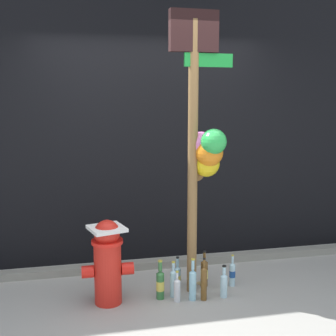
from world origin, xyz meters
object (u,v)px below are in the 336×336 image
object	(u,v)px
bottle_1	(204,283)
bottle_6	(224,284)
fire_hydrant	(108,260)
bottle_8	(177,289)
bottle_7	(177,276)
bottle_2	(160,284)
memorial_post	(202,139)
bottle_4	(232,273)
bottle_5	(204,273)
bottle_3	(193,283)
bottle_0	(173,282)

from	to	relation	value
bottle_1	bottle_6	bearing A→B (deg)	4.47
fire_hydrant	bottle_6	size ratio (longest dim) A/B	2.50
fire_hydrant	bottle_8	distance (m)	0.69
bottle_6	bottle_7	size ratio (longest dim) A/B	1.01
fire_hydrant	bottle_8	world-z (taller)	fire_hydrant
bottle_2	bottle_6	size ratio (longest dim) A/B	1.20
bottle_6	bottle_8	size ratio (longest dim) A/B	1.06
memorial_post	bottle_1	distance (m)	1.32
memorial_post	bottle_4	world-z (taller)	memorial_post
memorial_post	bottle_5	size ratio (longest dim) A/B	7.17
bottle_2	bottle_5	distance (m)	0.50
memorial_post	bottle_4	distance (m)	1.38
bottle_1	bottle_5	xyz separation A→B (m)	(0.09, 0.28, -0.03)
bottle_2	bottle_7	bearing A→B (deg)	45.24
bottle_1	bottle_2	distance (m)	0.40
bottle_3	bottle_7	distance (m)	0.32
bottle_2	bottle_4	distance (m)	0.76
bottle_2	bottle_3	world-z (taller)	bottle_3
bottle_5	bottle_8	bearing A→B (deg)	-142.36
bottle_5	fire_hydrant	bearing A→B (deg)	-171.13
bottle_8	bottle_4	bearing A→B (deg)	19.04
memorial_post	bottle_8	world-z (taller)	memorial_post
bottle_3	bottle_4	world-z (taller)	bottle_3
bottle_0	bottle_4	bearing A→B (deg)	10.14
bottle_1	bottle_3	size ratio (longest dim) A/B	1.01
bottle_6	bottle_0	bearing A→B (deg)	166.82
bottle_1	bottle_3	distance (m)	0.10
bottle_3	bottle_5	distance (m)	0.32
bottle_6	bottle_7	world-z (taller)	bottle_6
fire_hydrant	bottle_5	bearing A→B (deg)	8.87
bottle_0	bottle_7	size ratio (longest dim) A/B	1.13
bottle_7	bottle_8	bearing A→B (deg)	-104.13
fire_hydrant	bottle_0	size ratio (longest dim) A/B	2.24
bottle_3	bottle_5	xyz separation A→B (m)	(0.19, 0.26, -0.02)
memorial_post	bottle_5	bearing A→B (deg)	50.45
bottle_0	bottle_1	distance (m)	0.29
bottle_1	bottle_5	size ratio (longest dim) A/B	1.11
bottle_3	bottle_1	bearing A→B (deg)	-12.42
memorial_post	bottle_3	size ratio (longest dim) A/B	6.54
bottle_7	bottle_3	bearing A→B (deg)	-77.18
fire_hydrant	bottle_2	distance (m)	0.54
fire_hydrant	bottle_3	world-z (taller)	fire_hydrant
fire_hydrant	bottle_6	distance (m)	1.10
memorial_post	bottle_0	xyz separation A→B (m)	(-0.29, -0.09, -1.32)
bottle_3	memorial_post	bearing A→B (deg)	55.55
fire_hydrant	memorial_post	bearing A→B (deg)	4.72
memorial_post	bottle_4	size ratio (longest dim) A/B	8.13
bottle_1	bottle_3	world-z (taller)	bottle_1
bottle_1	bottle_2	size ratio (longest dim) A/B	1.08
bottle_6	bottle_2	bearing A→B (deg)	170.74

